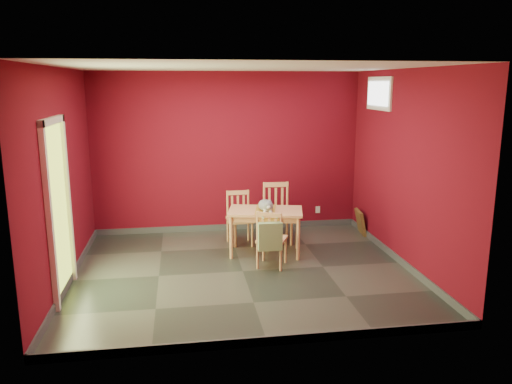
{
  "coord_description": "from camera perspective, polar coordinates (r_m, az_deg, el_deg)",
  "views": [
    {
      "loc": [
        -0.79,
        -6.35,
        2.51
      ],
      "look_at": [
        0.25,
        0.45,
        1.0
      ],
      "focal_mm": 35.0,
      "sensor_mm": 36.0,
      "label": 1
    }
  ],
  "objects": [
    {
      "name": "picture_frame",
      "position": [
        8.63,
        11.85,
        -3.39
      ],
      "size": [
        0.18,
        0.42,
        0.41
      ],
      "color": "brown",
      "rests_on": "ground"
    },
    {
      "name": "chair_near",
      "position": [
        6.9,
        1.75,
        -5.29
      ],
      "size": [
        0.5,
        0.5,
        0.81
      ],
      "color": "tan",
      "rests_on": "ground"
    },
    {
      "name": "table_runner",
      "position": [
        7.28,
        1.22,
        -2.6
      ],
      "size": [
        0.41,
        0.65,
        0.31
      ],
      "color": "#B1802D",
      "rests_on": "dining_table"
    },
    {
      "name": "dining_table",
      "position": [
        7.39,
        1.09,
        -2.69
      ],
      "size": [
        1.19,
        0.85,
        0.67
      ],
      "color": "tan",
      "rests_on": "ground"
    },
    {
      "name": "ground",
      "position": [
        6.87,
        -1.51,
        -9.04
      ],
      "size": [
        4.5,
        4.5,
        0.0
      ],
      "primitive_type": "plane",
      "color": "#2D342D",
      "rests_on": "ground"
    },
    {
      "name": "chair_far_left",
      "position": [
        7.89,
        -1.92,
        -2.92
      ],
      "size": [
        0.41,
        0.41,
        0.84
      ],
      "color": "tan",
      "rests_on": "ground"
    },
    {
      "name": "window",
      "position": [
        7.95,
        13.86,
        10.87
      ],
      "size": [
        0.05,
        0.9,
        0.5
      ],
      "color": "white",
      "rests_on": "room_shell"
    },
    {
      "name": "room_shell",
      "position": [
        6.86,
        -1.51,
        -8.65
      ],
      "size": [
        4.5,
        4.5,
        4.5
      ],
      "color": "maroon",
      "rests_on": "ground"
    },
    {
      "name": "tote_bag",
      "position": [
        6.69,
        1.63,
        -5.09
      ],
      "size": [
        0.32,
        0.19,
        0.45
      ],
      "color": "#7B9760",
      "rests_on": "chair_near"
    },
    {
      "name": "outlet_plate",
      "position": [
        8.95,
        7.08,
        -2.01
      ],
      "size": [
        0.08,
        0.02,
        0.12
      ],
      "primitive_type": "cube",
      "color": "silver",
      "rests_on": "room_shell"
    },
    {
      "name": "cat",
      "position": [
        7.3,
        1.12,
        -1.29
      ],
      "size": [
        0.28,
        0.47,
        0.22
      ],
      "primitive_type": null,
      "rotation": [
        0.0,
        0.0,
        0.1
      ],
      "color": "slate",
      "rests_on": "table_runner"
    },
    {
      "name": "doorway",
      "position": [
        6.28,
        -21.71,
        -1.26
      ],
      "size": [
        0.06,
        1.01,
        2.13
      ],
      "color": "#B7D838",
      "rests_on": "ground"
    },
    {
      "name": "chair_far_right",
      "position": [
        7.99,
        2.43,
        -2.32
      ],
      "size": [
        0.45,
        0.45,
        0.95
      ],
      "color": "tan",
      "rests_on": "ground"
    }
  ]
}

